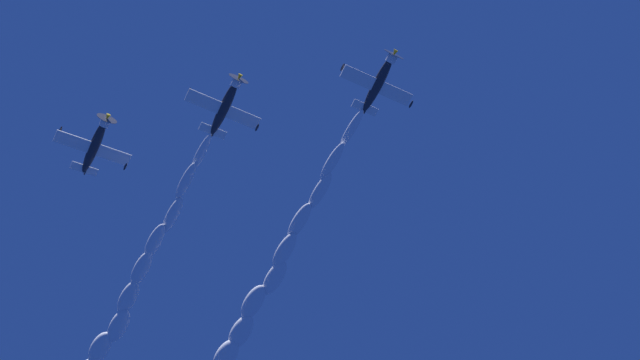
# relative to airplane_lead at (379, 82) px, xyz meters

# --- Properties ---
(airplane_lead) EXTENTS (9.01, 8.21, 3.16)m
(airplane_lead) POSITION_rel_airplane_lead_xyz_m (0.00, 0.00, 0.00)
(airplane_lead) COLOR #232328
(airplane_left_wingman) EXTENTS (9.04, 8.20, 2.95)m
(airplane_left_wingman) POSITION_rel_airplane_lead_xyz_m (-9.88, 15.15, 0.09)
(airplane_left_wingman) COLOR #232328
(airplane_right_wingman) EXTENTS (8.92, 8.21, 3.35)m
(airplane_right_wingman) POSITION_rel_airplane_lead_xyz_m (-16.88, 29.97, -0.09)
(airplane_right_wingman) COLOR #232328
(smoke_trail_lead) EXTENTS (15.15, 37.81, 5.44)m
(smoke_trail_lead) POSITION_rel_airplane_lead_xyz_m (9.90, 27.52, -2.41)
(smoke_trail_lead) COLOR white
(smoke_trail_left_wingman) EXTENTS (14.86, 37.98, 5.19)m
(smoke_trail_left_wingman) POSITION_rel_airplane_lead_xyz_m (-0.03, 42.84, -2.25)
(smoke_trail_left_wingman) COLOR white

